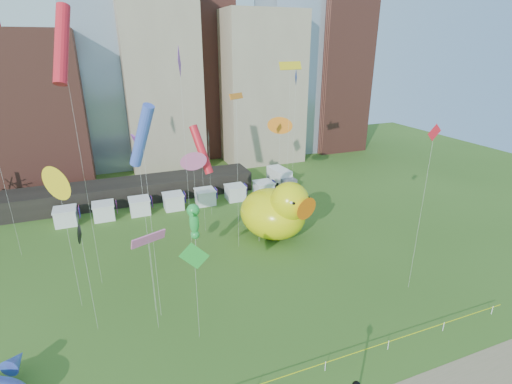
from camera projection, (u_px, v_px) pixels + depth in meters
name	position (u px, v px, depth m)	size (l,w,h in m)	color
skyline	(148.00, 57.00, 73.73)	(101.00, 23.00, 68.00)	brown
pavilion	(135.00, 190.00, 62.16)	(38.00, 6.00, 3.20)	black
vendor_tents	(174.00, 202.00, 58.88)	(33.24, 2.80, 2.40)	white
big_duck	(276.00, 211.00, 49.07)	(10.57, 11.69, 8.16)	yellow
small_duck	(280.00, 225.00, 50.75)	(3.40, 4.04, 2.89)	white
seahorse_green	(194.00, 219.00, 43.30)	(1.93, 2.14, 7.09)	silver
seahorse_purple	(259.00, 217.00, 48.21)	(1.47, 1.74, 4.93)	silver
box_truck	(281.00, 177.00, 68.74)	(3.20, 6.96, 2.87)	white
kite_0	(201.00, 150.00, 48.14)	(2.62, 3.67, 14.37)	silver
kite_1	(149.00, 239.00, 31.19)	(2.94, 1.53, 9.35)	silver
kite_2	(208.00, 139.00, 53.19)	(0.89, 2.42, 12.81)	silver
kite_4	(290.00, 67.00, 51.60)	(3.53, 1.07, 21.49)	silver
kite_5	(296.00, 81.00, 56.50)	(1.38, 2.06, 20.39)	silver
kite_6	(236.00, 99.00, 41.55)	(1.89, 1.31, 18.73)	silver
kite_7	(137.00, 143.00, 30.65)	(0.71, 2.09, 16.84)	silver
kite_8	(433.00, 142.00, 34.43)	(1.54, 0.07, 17.10)	silver
kite_9	(193.00, 161.00, 46.10)	(2.26, 0.54, 11.68)	silver
kite_10	(81.00, 234.00, 30.74)	(0.28, 1.47, 10.21)	silver
kite_11	(194.00, 257.00, 30.41)	(2.45, 0.23, 9.23)	silver
kite_12	(58.00, 183.00, 32.70)	(1.94, 2.64, 14.10)	silver
kite_13	(142.00, 136.00, 29.81)	(2.52, 3.03, 19.61)	silver
kite_14	(280.00, 125.00, 56.59)	(2.23, 1.73, 13.76)	silver
kite_15	(180.00, 67.00, 37.30)	(0.86, 2.88, 23.57)	silver
kite_16	(62.00, 45.00, 32.33)	(2.53, 4.06, 26.95)	silver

